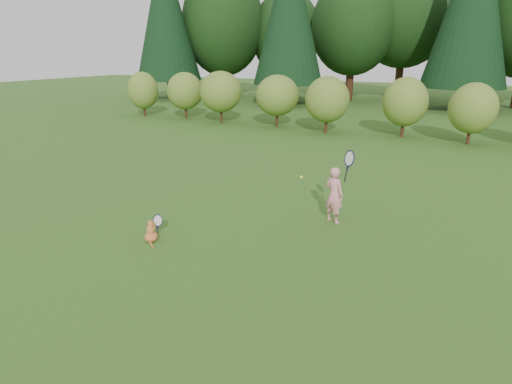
% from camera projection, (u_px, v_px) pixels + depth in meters
% --- Properties ---
extents(ground, '(100.00, 100.00, 0.00)m').
position_uv_depth(ground, '(232.00, 232.00, 9.22)').
color(ground, '#2B5618').
rests_on(ground, ground).
extents(shrub_row, '(28.00, 3.00, 2.80)m').
position_uv_depth(shrub_row, '(366.00, 104.00, 19.91)').
color(shrub_row, '#587023').
rests_on(shrub_row, ground).
extents(child, '(0.77, 0.55, 1.93)m').
position_uv_depth(child, '(335.00, 194.00, 9.56)').
color(child, pink).
rests_on(child, ground).
extents(cat, '(0.45, 0.65, 0.61)m').
position_uv_depth(cat, '(151.00, 230.00, 8.72)').
color(cat, '#CC6C27').
rests_on(cat, ground).
extents(tennis_ball, '(0.07, 0.07, 0.07)m').
position_uv_depth(tennis_ball, '(301.00, 177.00, 9.13)').
color(tennis_ball, '#C8D218').
rests_on(tennis_ball, ground).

